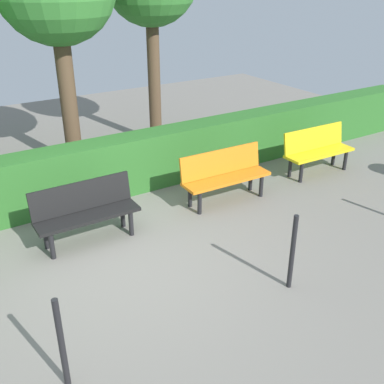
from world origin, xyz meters
name	(u,v)px	position (x,y,z in m)	size (l,w,h in m)	color
ground_plane	(123,262)	(0.00, 0.00, 0.00)	(18.20, 18.20, 0.00)	gray
bench_yellow	(317,148)	(-4.43, -0.84, 0.48)	(1.46, 0.49, 0.86)	yellow
bench_orange	(224,173)	(-2.24, -0.81, 0.48)	(1.55, 0.49, 0.86)	orange
bench_black	(86,210)	(0.17, -0.81, 0.48)	(1.47, 0.46, 0.86)	black
hedge_row	(126,165)	(-1.00, -2.01, 0.49)	(14.20, 0.54, 0.99)	#2D6B28
railing_post_mid	(292,252)	(-1.52, 1.57, 0.50)	(0.06, 0.06, 1.00)	black
railing_post_far	(62,344)	(1.28, 1.57, 0.50)	(0.06, 0.06, 1.00)	black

